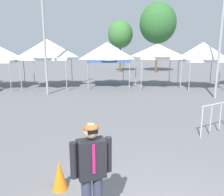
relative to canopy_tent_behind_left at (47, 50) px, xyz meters
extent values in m
cylinder|color=#9E9EA3|center=(-2.31, -1.59, -1.81)|extent=(0.06, 0.06, 2.15)
cylinder|color=#9E9EA3|center=(-2.30, 1.39, -1.81)|extent=(0.06, 0.06, 2.15)
cylinder|color=#9E9EA3|center=(-1.58, -1.57, -1.72)|extent=(0.06, 0.06, 2.32)
cylinder|color=#9E9EA3|center=(1.57, -1.58, -1.72)|extent=(0.06, 0.06, 2.32)
cylinder|color=#9E9EA3|center=(-1.57, 1.58, -1.72)|extent=(0.06, 0.06, 2.32)
cylinder|color=#9E9EA3|center=(1.58, 1.57, -1.72)|extent=(0.06, 0.06, 2.32)
pyramid|color=white|center=(0.00, 0.00, 0.10)|extent=(3.32, 3.32, 1.32)
cube|color=white|center=(0.00, 0.00, -0.66)|extent=(3.29, 3.29, 0.20)
cylinder|color=#9E9EA3|center=(3.07, -1.18, -1.81)|extent=(0.06, 0.06, 2.14)
cylinder|color=#9E9EA3|center=(6.11, -1.05, -1.81)|extent=(0.06, 0.06, 2.14)
cylinder|color=#9E9EA3|center=(2.94, 1.86, -1.81)|extent=(0.06, 0.06, 2.14)
cylinder|color=#9E9EA3|center=(5.98, 1.99, -1.81)|extent=(0.06, 0.06, 2.14)
pyramid|color=white|center=(4.52, 0.40, -0.09)|extent=(3.33, 3.33, 1.32)
cube|color=#3359B2|center=(4.52, 0.40, -0.85)|extent=(3.29, 3.29, 0.20)
cylinder|color=#9E9EA3|center=(6.88, -1.71, -1.69)|extent=(0.06, 0.06, 2.38)
cylinder|color=#9E9EA3|center=(9.72, -1.77, -1.69)|extent=(0.06, 0.06, 2.38)
cylinder|color=#9E9EA3|center=(6.93, 1.13, -1.69)|extent=(0.06, 0.06, 2.38)
cylinder|color=#9E9EA3|center=(9.78, 1.07, -1.69)|extent=(0.06, 0.06, 2.38)
pyramid|color=white|center=(8.33, -0.32, -0.04)|extent=(3.05, 3.05, 0.93)
cube|color=white|center=(8.33, -0.32, -0.60)|extent=(3.02, 3.02, 0.20)
cylinder|color=#9E9EA3|center=(10.13, -2.34, -1.78)|extent=(0.06, 0.06, 2.20)
cylinder|color=#9E9EA3|center=(10.25, 0.31, -1.78)|extent=(0.06, 0.06, 2.20)
cylinder|color=#9E9EA3|center=(12.90, 0.18, -1.78)|extent=(0.06, 0.06, 2.20)
pyramid|color=white|center=(11.51, -1.08, -0.07)|extent=(2.91, 2.91, 1.22)
cube|color=white|center=(11.51, -1.08, -0.78)|extent=(2.88, 2.88, 0.20)
cylinder|color=#9E9EA3|center=(13.95, 0.79, -1.71)|extent=(0.06, 0.06, 2.34)
cube|color=black|center=(3.77, -14.36, -1.66)|extent=(0.47, 0.36, 0.60)
cylinder|color=black|center=(3.52, -14.44, -1.64)|extent=(0.11, 0.11, 0.56)
cylinder|color=black|center=(4.03, -14.28, -1.64)|extent=(0.11, 0.11, 0.56)
sphere|color=#D8A884|center=(3.77, -14.36, -1.22)|extent=(0.23, 0.23, 0.23)
ellipsoid|color=brown|center=(3.77, -14.36, -1.18)|extent=(0.23, 0.23, 0.14)
cube|color=black|center=(3.81, -14.46, -1.20)|extent=(0.15, 0.07, 0.06)
cube|color=#E51966|center=(3.81, -14.49, -1.61)|extent=(0.05, 0.02, 0.46)
cylinder|color=#9E9EA3|center=(0.50, -2.86, 1.57)|extent=(0.14, 0.14, 8.90)
cylinder|color=#9E9EA3|center=(10.86, -4.58, 0.74)|extent=(0.14, 0.14, 7.24)
cylinder|color=brown|center=(6.66, 12.61, -1.09)|extent=(0.28, 0.28, 3.58)
ellipsoid|color=#387233|center=(6.66, 12.61, 1.98)|extent=(3.22, 3.22, 3.54)
cylinder|color=brown|center=(11.26, 11.51, -0.72)|extent=(0.28, 0.28, 4.33)
ellipsoid|color=#2D662D|center=(11.26, 11.51, 3.26)|extent=(4.55, 4.55, 5.01)
cylinder|color=#B7BABF|center=(8.10, -10.21, -1.83)|extent=(1.87, 1.05, 0.05)
cylinder|color=#B7BABF|center=(7.22, -10.69, -2.36)|extent=(0.04, 0.04, 1.05)
cylinder|color=#B7BABF|center=(8.10, -10.21, -2.31)|extent=(0.04, 0.04, 0.92)
cylinder|color=#B7BABF|center=(7.63, -10.46, -2.31)|extent=(0.04, 0.04, 0.92)
cone|color=orange|center=(3.06, -13.28, -2.57)|extent=(0.32, 0.32, 0.62)
camera|label=1|loc=(3.91, -17.50, -0.06)|focal=36.00mm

